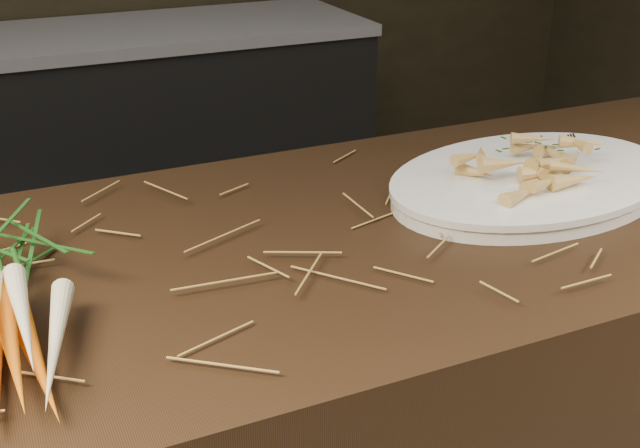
% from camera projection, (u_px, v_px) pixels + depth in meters
% --- Properties ---
extents(back_counter, '(1.82, 0.62, 0.84)m').
position_uv_depth(back_counter, '(118.00, 146.00, 2.92)').
color(back_counter, black).
rests_on(back_counter, ground).
extents(straw_bedding, '(1.40, 0.60, 0.02)m').
position_uv_depth(straw_bedding, '(141.00, 265.00, 1.05)').
color(straw_bedding, olive).
rests_on(straw_bedding, main_counter).
extents(serving_platter, '(0.55, 0.41, 0.03)m').
position_uv_depth(serving_platter, '(530.00, 184.00, 1.29)').
color(serving_platter, white).
rests_on(serving_platter, main_counter).
extents(roasted_veg_heap, '(0.27, 0.22, 0.06)m').
position_uv_depth(roasted_veg_heap, '(533.00, 159.00, 1.28)').
color(roasted_veg_heap, '#B78F49').
rests_on(roasted_veg_heap, serving_platter).
extents(serving_fork, '(0.11, 0.17, 0.00)m').
position_uv_depth(serving_fork, '(617.00, 157.00, 1.36)').
color(serving_fork, silver).
rests_on(serving_fork, serving_platter).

